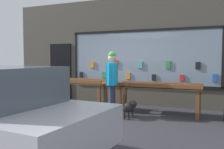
% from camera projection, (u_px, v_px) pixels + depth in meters
% --- Properties ---
extents(ground_plane, '(40.00, 40.00, 0.00)m').
position_uv_depth(ground_plane, '(95.00, 119.00, 6.37)').
color(ground_plane, '#2D2D33').
extents(shopfront_facade, '(8.81, 0.29, 3.59)m').
position_uv_depth(shopfront_facade, '(127.00, 52.00, 8.46)').
color(shopfront_facade, '#4C473D').
rests_on(shopfront_facade, ground_plane).
extents(display_table_left, '(2.30, 0.62, 0.90)m').
position_uv_depth(display_table_left, '(73.00, 85.00, 7.91)').
color(display_table_left, brown).
rests_on(display_table_left, ground_plane).
extents(display_table_right, '(2.30, 0.60, 0.88)m').
position_uv_depth(display_table_right, '(158.00, 89.00, 6.83)').
color(display_table_right, brown).
rests_on(display_table_right, ground_plane).
extents(person_browsing, '(0.29, 0.67, 1.73)m').
position_uv_depth(person_browsing, '(112.00, 78.00, 6.68)').
color(person_browsing, '#2D334C').
rests_on(person_browsing, ground_plane).
extents(small_dog, '(0.30, 0.58, 0.44)m').
position_uv_depth(small_dog, '(129.00, 107.00, 6.41)').
color(small_dog, black).
rests_on(small_dog, ground_plane).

